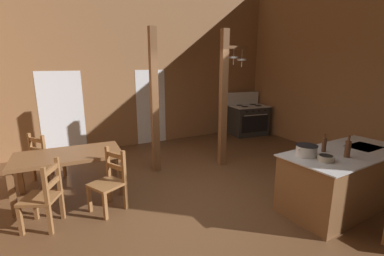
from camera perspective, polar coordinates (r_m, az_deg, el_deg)
The scene contains 17 objects.
ground_plane at distance 4.63m, azimuth 2.50°, elevation -15.81°, with size 9.05×8.16×0.10m, color brown.
wall_back at distance 7.52m, azimuth -12.25°, elevation 13.68°, with size 9.05×0.14×4.56m, color #93663F.
wall_right at distance 7.15m, azimuth 33.95°, elevation 11.77°, with size 0.14×8.16×4.56m, color #93663F.
glazed_door_back_left at distance 7.26m, azimuth -25.82°, elevation 2.70°, with size 1.00×0.01×2.05m, color white.
glazed_panel_back_right at distance 7.66m, azimuth -8.66°, elevation 4.40°, with size 0.84×0.01×2.05m, color white.
kitchen_island at distance 4.92m, azimuth 29.43°, elevation -9.35°, with size 2.21×1.08×0.90m.
stove_range at distance 8.75m, azimuth 11.82°, elevation 1.77°, with size 1.22×0.93×1.32m.
support_post_with_pot_rack at distance 5.83m, azimuth 6.89°, elevation 6.79°, with size 0.60×0.23×2.91m.
support_post_center at distance 5.50m, azimuth -7.98°, elevation 5.41°, with size 0.14×0.14×2.91m.
dining_table at distance 5.04m, azimuth -24.72°, elevation -5.89°, with size 1.74×0.98×0.74m.
ladderback_chair_near_window at distance 4.28m, azimuth -28.89°, elevation -12.63°, with size 0.59×0.59×0.95m.
ladderback_chair_by_post at distance 5.93m, azimuth -28.67°, elevation -5.54°, with size 0.62×0.62×0.95m.
ladderback_chair_at_table_end at distance 4.39m, azimuth -17.10°, elevation -10.84°, with size 0.59×0.59×0.95m.
stockpot_on_counter at distance 4.26m, azimuth 23.10°, elevation -4.40°, with size 0.37×0.30×0.16m.
mixing_bowl_on_counter at distance 4.17m, azimuth 26.51°, elevation -5.74°, with size 0.22×0.22×0.08m.
bottle_tall_on_counter at distance 4.45m, azimuth 30.14°, elevation -3.81°, with size 0.08×0.08×0.32m.
bottle_short_on_counter at distance 4.56m, azimuth 26.24°, elevation -3.19°, with size 0.06×0.06×0.28m.
Camera 1 is at (-2.05, -3.48, 2.21)m, focal length 25.15 mm.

